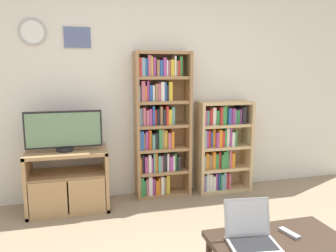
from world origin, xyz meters
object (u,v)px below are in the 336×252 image
laptop (251,233)px  remote_near_laptop (289,233)px  tv_stand (68,180)px  bookshelf_short (220,146)px  television (64,131)px  coffee_table (283,250)px  bookshelf_tall (159,126)px

laptop → remote_near_laptop: laptop is taller
tv_stand → bookshelf_short: (1.85, 0.14, 0.25)m
tv_stand → television: 0.55m
bookshelf_short → laptop: bearing=-108.1°
tv_stand → laptop: bearing=-56.7°
television → coffee_table: 2.42m
bookshelf_short → laptop: size_ratio=3.35×
laptop → remote_near_laptop: size_ratio=2.06×
television → bookshelf_tall: size_ratio=0.46×
remote_near_laptop → coffee_table: bearing=27.4°
bookshelf_tall → laptop: 2.04m
bookshelf_short → remote_near_laptop: bearing=-99.8°
coffee_table → laptop: (-0.20, 0.06, 0.11)m
television → remote_near_laptop: television is taller
bookshelf_tall → tv_stand: bearing=-171.5°
television → laptop: (1.22, -1.82, -0.40)m
bookshelf_tall → remote_near_laptop: (0.45, -1.96, -0.44)m
bookshelf_tall → laptop: (0.14, -2.00, -0.38)m
laptop → television: bearing=131.2°
coffee_table → tv_stand: bearing=126.6°
television → remote_near_laptop: bearing=-49.5°
bookshelf_short → remote_near_laptop: 1.98m
remote_near_laptop → bookshelf_short: bearing=-112.4°
television → coffee_table: television is taller
laptop → bookshelf_short: bearing=79.3°
coffee_table → bookshelf_tall: bearing=99.4°
bookshelf_short → laptop: 2.08m
television → bookshelf_tall: 1.10m
laptop → bookshelf_tall: bearing=101.3°
bookshelf_short → remote_near_laptop: size_ratio=6.92×
laptop → tv_stand: bearing=130.7°
television → bookshelf_short: bookshelf_short is taller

